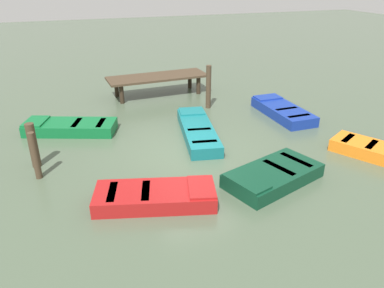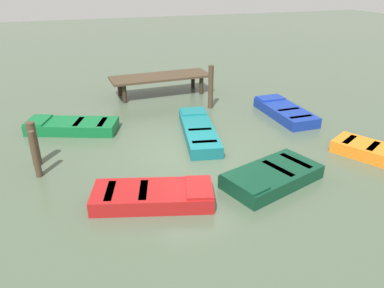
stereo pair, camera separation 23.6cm
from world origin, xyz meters
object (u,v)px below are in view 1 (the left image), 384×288
Objects in this scene: rowboat_blue at (282,111)px; mooring_piling_mid_right at (33,145)px; rowboat_orange at (378,151)px; rowboat_green at (70,127)px; rowboat_red at (156,196)px; rowboat_teal at (198,130)px; dock_segment at (158,78)px; mooring_piling_mid_left at (208,87)px; rowboat_dark_green at (273,175)px; mooring_piling_near_left at (35,156)px.

mooring_piling_mid_right reaches higher than rowboat_blue.
rowboat_green is (-9.29, 5.46, -0.00)m from rowboat_orange.
mooring_piling_mid_right is (-10.40, 3.04, 0.49)m from rowboat_orange.
rowboat_red and rowboat_teal have the same top height.
rowboat_blue is at bearing -50.03° from dock_segment.
rowboat_orange is 1.58× the size of mooring_piling_mid_left.
mooring_piling_mid_left is (-3.40, 6.31, 0.73)m from rowboat_orange.
mooring_piling_mid_right is (-5.50, -0.52, 0.49)m from rowboat_teal.
rowboat_green is 8.52m from rowboat_blue.
rowboat_dark_green is at bearing -95.35° from mooring_piling_mid_left.
mooring_piling_mid_right is 7.73m from mooring_piling_mid_left.
mooring_piling_near_left reaches higher than rowboat_orange.
mooring_piling_mid_right is (-1.11, -2.42, 0.49)m from rowboat_green.
rowboat_teal is 2.10× the size of mooring_piling_mid_left.
mooring_piling_near_left reaches higher than dock_segment.
mooring_piling_near_left is (-9.48, -2.11, 0.50)m from rowboat_blue.
rowboat_red is at bearing 128.87° from rowboat_green.
dock_segment is at bearing 47.07° from mooring_piling_mid_right.
rowboat_orange is 0.85× the size of rowboat_green.
dock_segment reaches higher than rowboat_green.
rowboat_red is 7.96m from rowboat_blue.
rowboat_orange is 10.78m from rowboat_green.
rowboat_red is 1.04× the size of rowboat_blue.
rowboat_red is at bearing -46.73° from mooring_piling_mid_right.
mooring_piling_mid_left is at bearing -151.59° from rowboat_green.
mooring_piling_mid_left is at bearing 24.97° from mooring_piling_mid_right.
rowboat_red is (-7.41, -0.14, -0.00)m from rowboat_orange.
rowboat_dark_green is 6.79m from mooring_piling_near_left.
mooring_piling_mid_left is at bearing -113.71° from rowboat_dark_green.
dock_segment is 3.35× the size of mooring_piling_near_left.
rowboat_green is at bearing -65.40° from rowboat_dark_green.
dock_segment is at bearing -101.98° from rowboat_dark_green.
mooring_piling_near_left is at bearing -131.77° from rowboat_orange.
rowboat_green and rowboat_dark_green have the same top height.
mooring_piling_mid_right is at bearing 97.26° from rowboat_blue.
rowboat_blue is (3.17, 4.57, -0.00)m from rowboat_dark_green.
rowboat_teal is 1.26× the size of rowboat_dark_green.
rowboat_green is 2.43× the size of mooring_piling_near_left.
rowboat_dark_green is 7.19m from mooring_piling_mid_right.
mooring_piling_near_left is (-10.32, 2.25, 0.50)m from rowboat_orange.
rowboat_green is at bearing 72.27° from mooring_piling_near_left.
rowboat_dark_green is at bearing 153.21° from rowboat_green.
rowboat_teal is at bearing 176.91° from rowboat_green.
rowboat_dark_green is 2.22× the size of mooring_piling_mid_right.
mooring_piling_mid_right is 0.75× the size of mooring_piling_mid_left.
rowboat_teal is 3.21m from mooring_piling_mid_left.
mooring_piling_mid_left is (1.50, 2.74, 0.73)m from rowboat_teal.
mooring_piling_near_left is at bearing 114.35° from rowboat_teal.
rowboat_orange is 0.75× the size of rowboat_teal.
dock_segment is 1.51× the size of rowboat_blue.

